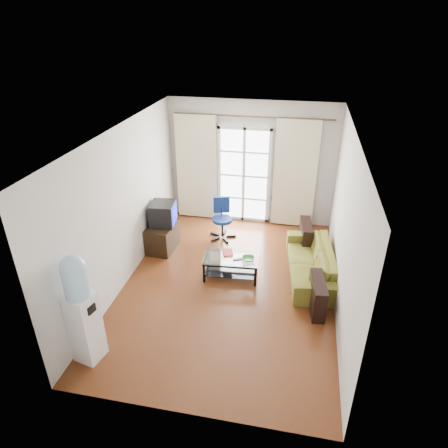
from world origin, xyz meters
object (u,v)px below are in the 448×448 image
at_px(task_chair, 222,226).
at_px(tv_stand, 163,237).
at_px(water_cooler, 81,308).
at_px(coffee_table, 231,264).
at_px(crt_tv, 162,214).
at_px(sofa, 311,262).

bearing_deg(task_chair, tv_stand, -162.88).
bearing_deg(water_cooler, tv_stand, 102.23).
xyz_separation_m(coffee_table, task_chair, (-0.44, 1.37, 0.00)).
distance_m(crt_tv, task_chair, 1.35).
xyz_separation_m(tv_stand, water_cooler, (-0.04, -2.94, 0.59)).
distance_m(coffee_table, tv_stand, 1.66).
distance_m(sofa, task_chair, 2.12).
xyz_separation_m(crt_tv, water_cooler, (-0.04, -3.00, 0.10)).
relative_size(tv_stand, water_cooler, 0.44).
bearing_deg(tv_stand, water_cooler, -86.91).
height_order(coffee_table, crt_tv, crt_tv).
height_order(coffee_table, tv_stand, tv_stand).
bearing_deg(task_chair, sofa, -45.77).
xyz_separation_m(sofa, coffee_table, (-1.40, -0.32, -0.03)).
xyz_separation_m(coffee_table, water_cooler, (-1.56, -2.27, 0.61)).
xyz_separation_m(tv_stand, task_chair, (1.08, 0.70, -0.01)).
bearing_deg(coffee_table, water_cooler, -124.53).
bearing_deg(crt_tv, sofa, -13.64).
relative_size(coffee_table, tv_stand, 1.37).
distance_m(tv_stand, water_cooler, 3.00).
height_order(task_chair, water_cooler, water_cooler).
bearing_deg(crt_tv, coffee_table, -31.36).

